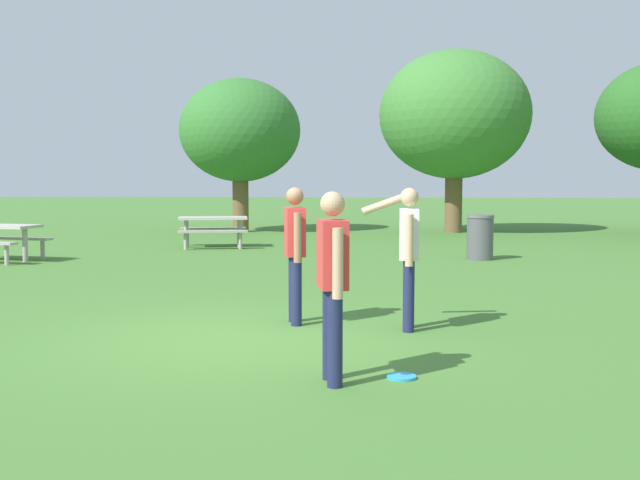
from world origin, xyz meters
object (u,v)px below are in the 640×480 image
at_px(trash_can_beside_table, 480,237).
at_px(person_catcher, 295,246).
at_px(frisbee, 401,377).
at_px(picnic_table_far, 213,225).
at_px(person_bystander, 408,247).
at_px(person_thrower, 332,274).
at_px(tree_broad_center, 455,115).
at_px(tree_tall_left, 240,131).

bearing_deg(trash_can_beside_table, person_catcher, -113.36).
relative_size(frisbee, picnic_table_far, 0.13).
bearing_deg(person_bystander, person_thrower, -107.51).
bearing_deg(person_catcher, frisbee, -64.54).
bearing_deg(person_thrower, tree_broad_center, 80.84).
bearing_deg(picnic_table_far, person_catcher, -73.08).
bearing_deg(person_bystander, tree_broad_center, 82.11).
xyz_separation_m(person_catcher, person_bystander, (1.33, -0.29, 0.02)).
xyz_separation_m(frisbee, tree_broad_center, (2.38, 18.28, 3.72)).
height_order(trash_can_beside_table, tree_tall_left, tree_tall_left).
xyz_separation_m(person_thrower, tree_broad_center, (2.98, 18.48, 2.79)).
bearing_deg(trash_can_beside_table, tree_broad_center, 87.86).
height_order(person_catcher, tree_broad_center, tree_broad_center).
height_order(person_catcher, tree_tall_left, tree_tall_left).
xyz_separation_m(person_catcher, frisbee, (1.18, -2.47, -0.93)).
bearing_deg(tree_tall_left, person_bystander, -73.84).
distance_m(person_catcher, tree_tall_left, 16.15).
height_order(picnic_table_far, tree_broad_center, tree_broad_center).
height_order(person_bystander, tree_tall_left, tree_tall_left).
distance_m(person_bystander, trash_can_beside_table, 8.06).
xyz_separation_m(person_catcher, picnic_table_far, (-3.05, 10.02, -0.38)).
bearing_deg(picnic_table_far, tree_broad_center, 41.24).
bearing_deg(trash_can_beside_table, picnic_table_far, 158.35).
height_order(person_bystander, tree_broad_center, tree_broad_center).
bearing_deg(tree_broad_center, trash_can_beside_table, -92.14).
height_order(person_thrower, tree_broad_center, tree_broad_center).
relative_size(frisbee, trash_can_beside_table, 0.27).
height_order(picnic_table_far, tree_tall_left, tree_tall_left).
relative_size(picnic_table_far, trash_can_beside_table, 2.03).
bearing_deg(person_bystander, tree_tall_left, 106.16).
relative_size(person_thrower, person_bystander, 1.00).
xyz_separation_m(person_bystander, trash_can_beside_table, (1.92, 7.81, -0.48)).
bearing_deg(person_catcher, person_thrower, -77.76).
height_order(frisbee, trash_can_beside_table, trash_can_beside_table).
distance_m(person_catcher, picnic_table_far, 10.48).
bearing_deg(tree_broad_center, picnic_table_far, -138.76).
xyz_separation_m(person_thrower, person_bystander, (0.75, 2.38, 0.02)).
bearing_deg(person_catcher, person_bystander, -12.33).
height_order(tree_tall_left, tree_broad_center, tree_broad_center).
height_order(person_catcher, picnic_table_far, person_catcher).
distance_m(person_bystander, picnic_table_far, 11.21).
height_order(person_thrower, frisbee, person_thrower).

